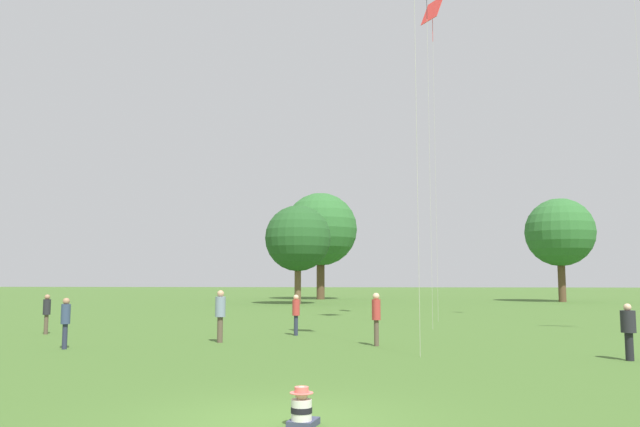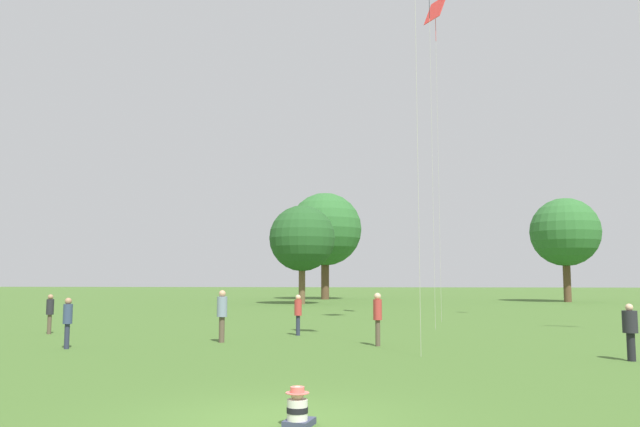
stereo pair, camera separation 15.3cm
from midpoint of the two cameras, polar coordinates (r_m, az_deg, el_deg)
The scene contains 12 objects.
ground_plane at distance 10.13m, azimuth -3.66°, elevation -18.50°, with size 300.00×300.00×0.00m, color #426628.
seated_toddler at distance 9.75m, azimuth -1.57°, elevation -17.47°, with size 0.48×0.55×0.60m.
person_standing_0 at distance 21.41m, azimuth -21.88°, elevation -8.84°, with size 0.34×0.34×1.59m.
person_standing_1 at distance 22.15m, azimuth -8.75°, elevation -8.81°, with size 0.50×0.50×1.79m.
person_standing_2 at distance 24.55m, azimuth -1.84°, elevation -8.88°, with size 0.41×0.41×1.57m.
person_standing_4 at distance 18.99m, azimuth 26.70°, elevation -9.28°, with size 0.48×0.48×1.53m.
person_standing_5 at distance 27.35m, azimuth -23.31°, elevation -8.10°, with size 0.38×0.38×1.57m.
person_standing_6 at distance 20.82m, azimuth 5.50°, elevation -9.08°, with size 0.32×0.32×1.73m.
kite_1 at distance 35.86m, azimuth 10.64°, elevation 17.22°, with size 1.21×1.48×17.32m.
distant_tree_0 at distance 66.85m, azimuth 0.53°, elevation -1.47°, with size 7.80×7.80×11.38m.
distant_tree_1 at distance 63.83m, azimuth 21.56°, elevation -1.61°, with size 6.50×6.50×9.87m.
distant_tree_2 at distance 54.35m, azimuth -1.57°, elevation -2.30°, with size 5.74×5.74×8.57m.
Camera 2 is at (1.59, -9.76, 2.20)m, focal length 35.00 mm.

